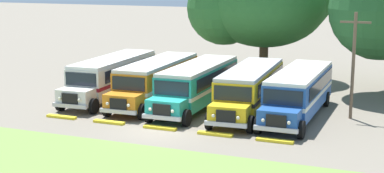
% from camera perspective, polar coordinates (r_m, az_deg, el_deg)
% --- Properties ---
extents(ground_plane, '(220.00, 220.00, 0.00)m').
position_cam_1_polar(ground_plane, '(32.74, -3.31, -4.31)').
color(ground_plane, slate).
extents(foreground_grass_strip, '(80.00, 8.75, 0.01)m').
position_cam_1_polar(foreground_grass_strip, '(26.64, -10.20, -8.16)').
color(foreground_grass_strip, olive).
rests_on(foreground_grass_strip, ground_plane).
extents(parked_bus_slot_0, '(3.12, 10.90, 2.82)m').
position_cam_1_polar(parked_bus_slot_0, '(41.28, -7.93, 1.11)').
color(parked_bus_slot_0, silver).
rests_on(parked_bus_slot_0, ground_plane).
extents(parked_bus_slot_1, '(3.05, 10.89, 2.82)m').
position_cam_1_polar(parked_bus_slot_1, '(39.50, -3.55, 0.73)').
color(parked_bus_slot_1, orange).
rests_on(parked_bus_slot_1, ground_plane).
extents(parked_bus_slot_2, '(2.83, 10.86, 2.82)m').
position_cam_1_polar(parked_bus_slot_2, '(37.94, 0.53, 0.32)').
color(parked_bus_slot_2, teal).
rests_on(parked_bus_slot_2, ground_plane).
extents(parked_bus_slot_3, '(3.27, 10.93, 2.82)m').
position_cam_1_polar(parked_bus_slot_3, '(36.73, 5.75, -0.10)').
color(parked_bus_slot_3, yellow).
rests_on(parked_bus_slot_3, ground_plane).
extents(parked_bus_slot_4, '(2.72, 10.85, 2.82)m').
position_cam_1_polar(parked_bus_slot_4, '(36.05, 10.56, -0.45)').
color(parked_bus_slot_4, '#23519E').
rests_on(parked_bus_slot_4, ground_plane).
extents(curb_wheelstop_0, '(2.00, 0.36, 0.15)m').
position_cam_1_polar(curb_wheelstop_0, '(36.17, -12.82, -2.96)').
color(curb_wheelstop_0, yellow).
rests_on(curb_wheelstop_0, ground_plane).
extents(curb_wheelstop_1, '(2.00, 0.36, 0.15)m').
position_cam_1_polar(curb_wheelstop_1, '(34.39, -8.24, -3.52)').
color(curb_wheelstop_1, yellow).
rests_on(curb_wheelstop_1, ground_plane).
extents(curb_wheelstop_2, '(2.00, 0.36, 0.15)m').
position_cam_1_polar(curb_wheelstop_2, '(32.86, -3.19, -4.12)').
color(curb_wheelstop_2, yellow).
rests_on(curb_wheelstop_2, ground_plane).
extents(curb_wheelstop_3, '(2.00, 0.36, 0.15)m').
position_cam_1_polar(curb_wheelstop_3, '(31.61, 2.31, -4.74)').
color(curb_wheelstop_3, yellow).
rests_on(curb_wheelstop_3, ground_plane).
extents(curb_wheelstop_4, '(2.00, 0.36, 0.15)m').
position_cam_1_polar(curb_wheelstop_4, '(30.67, 8.22, -5.35)').
color(curb_wheelstop_4, yellow).
rests_on(curb_wheelstop_4, ground_plane).
extents(broad_shade_tree, '(11.65, 11.06, 10.19)m').
position_cam_1_polar(broad_shade_tree, '(48.22, 7.28, 8.43)').
color(broad_shade_tree, brown).
rests_on(broad_shade_tree, ground_plane).
extents(utility_pole, '(1.80, 0.20, 6.48)m').
position_cam_1_polar(utility_pole, '(35.86, 15.72, 2.34)').
color(utility_pole, brown).
rests_on(utility_pole, ground_plane).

